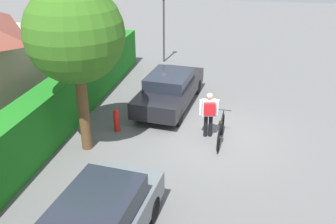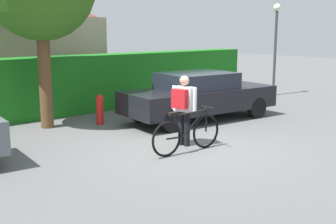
# 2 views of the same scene
# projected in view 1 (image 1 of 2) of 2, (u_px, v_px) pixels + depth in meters

# --- Properties ---
(ground_plane) EXTENTS (60.00, 60.00, 0.00)m
(ground_plane) POSITION_uv_depth(u_px,v_px,m) (211.00, 136.00, 12.03)
(ground_plane) COLOR #5B5B5B
(hedge_row) EXTENTS (14.15, 0.90, 1.75)m
(hedge_row) POSITION_uv_depth(u_px,v_px,m) (67.00, 100.00, 12.57)
(hedge_row) COLOR #1A6B1B
(hedge_row) RESTS_ON ground
(parked_car_far) EXTENTS (4.60, 2.12, 1.35)m
(parked_car_far) POSITION_uv_depth(u_px,v_px,m) (170.00, 89.00, 13.93)
(parked_car_far) COLOR black
(parked_car_far) RESTS_ON ground
(bicycle) EXTENTS (1.81, 0.50, 0.92)m
(bicycle) POSITION_uv_depth(u_px,v_px,m) (221.00, 131.00, 11.49)
(bicycle) COLOR black
(bicycle) RESTS_ON ground
(person_rider) EXTENTS (0.42, 0.63, 1.55)m
(person_rider) POSITION_uv_depth(u_px,v_px,m) (209.00, 111.00, 11.59)
(person_rider) COLOR black
(person_rider) RESTS_ON ground
(street_lamp) EXTENTS (0.28, 0.28, 3.48)m
(street_lamp) POSITION_uv_depth(u_px,v_px,m) (164.00, 18.00, 18.34)
(street_lamp) COLOR #38383D
(street_lamp) RESTS_ON ground
(tree_kerbside) EXTENTS (2.75, 2.75, 4.99)m
(tree_kerbside) POSITION_uv_depth(u_px,v_px,m) (75.00, 35.00, 9.79)
(tree_kerbside) COLOR brown
(tree_kerbside) RESTS_ON ground
(fire_hydrant) EXTENTS (0.20, 0.20, 0.81)m
(fire_hydrant) POSITION_uv_depth(u_px,v_px,m) (117.00, 120.00, 12.18)
(fire_hydrant) COLOR red
(fire_hydrant) RESTS_ON ground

